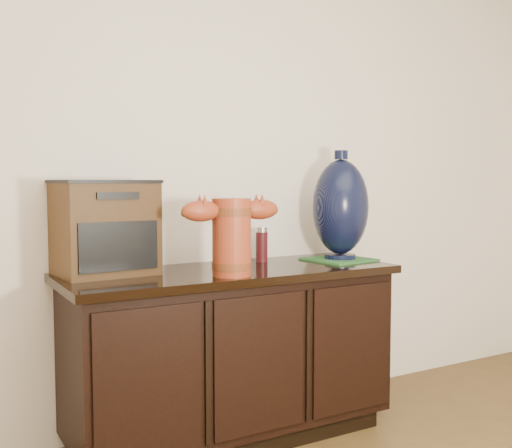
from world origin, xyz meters
TOP-DOWN VIEW (x-y plane):
  - sideboard at (0.00, 2.23)m, footprint 1.46×0.56m
  - terracotta_vessel at (-0.08, 2.06)m, footprint 0.44×0.17m
  - tv_radio at (-0.51, 2.35)m, footprint 0.41×0.34m
  - green_mat at (0.59, 2.23)m, footprint 0.31×0.31m
  - lamp_base at (0.60, 2.23)m, footprint 0.30×0.30m
  - spray_can at (0.24, 2.37)m, footprint 0.06×0.06m

SIDE VIEW (x-z plane):
  - sideboard at x=0.00m, z-range 0.01..0.76m
  - green_mat at x=0.59m, z-range 0.76..0.76m
  - spray_can at x=0.24m, z-range 0.75..0.92m
  - terracotta_vessel at x=-0.08m, z-range 0.78..1.09m
  - tv_radio at x=-0.51m, z-range 0.75..1.14m
  - lamp_base at x=0.60m, z-range 0.75..1.27m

